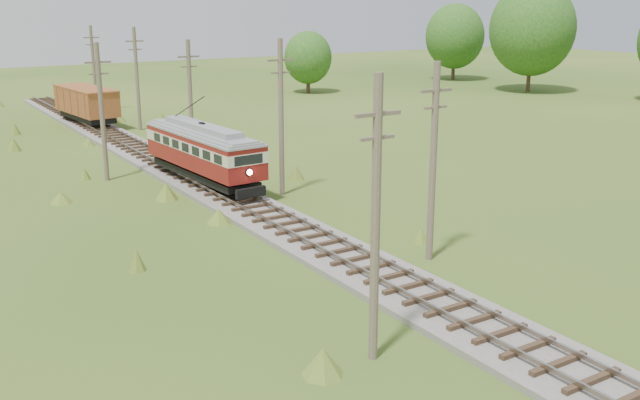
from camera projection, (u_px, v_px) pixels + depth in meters
railbed_main at (211, 188)px, 42.68m from camera, size 3.60×96.00×0.57m
streetcar at (203, 149)px, 42.88m from camera, size 3.26×11.19×5.07m
gondola at (86, 103)px, 64.47m from camera, size 3.79×9.19×2.97m
gravel_pile at (167, 135)px, 57.36m from camera, size 3.50×3.71×1.27m
utility_pole_r_2 at (433, 161)px, 30.21m from camera, size 1.60×0.30×8.60m
utility_pole_r_3 at (281, 116)px, 40.69m from camera, size 1.60×0.30×9.00m
utility_pole_r_4 at (190, 97)px, 51.26m from camera, size 1.60×0.30×8.40m
utility_pole_r_5 at (137, 78)px, 61.98m from camera, size 1.60×0.30×8.90m
utility_pole_r_6 at (94, 68)px, 72.49m from camera, size 1.60×0.30×8.70m
utility_pole_l_a at (376, 219)px, 21.41m from camera, size 1.60×0.30×9.00m
utility_pole_l_b at (102, 111)px, 44.11m from camera, size 1.60×0.30×8.60m
tree_right_4 at (532, 29)px, 88.00m from camera, size 10.50×10.50×13.53m
tree_right_5 at (455, 36)px, 102.48m from camera, size 8.40×8.40×10.82m
tree_mid_b at (308, 58)px, 87.96m from camera, size 5.88×5.88×7.57m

